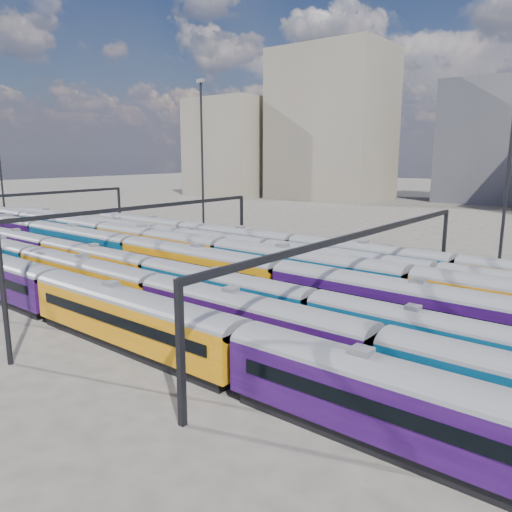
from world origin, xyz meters
The scene contains 13 objects.
ground centered at (0.00, 0.00, 0.00)m, with size 500.00×500.00×0.00m, color #3C3933.
rake_0 centered at (20.69, -15.00, 2.76)m, with size 149.35×3.12×5.26m.
rake_1 centered at (-14.36, -10.00, 2.63)m, with size 101.67×2.98×5.01m.
rake_2 centered at (-20.34, -5.00, 2.47)m, with size 134.21×2.81×4.71m.
rake_3 centered at (1.75, 0.00, 2.83)m, with size 131.00×3.19×5.39m.
rake_4 centered at (1.01, 5.00, 2.90)m, with size 156.85×3.27×5.53m.
rake_5 centered at (-17.57, 10.00, 2.59)m, with size 100.27×2.94×4.94m.
rake_6 centered at (12.90, 15.00, 2.58)m, with size 119.75×2.92×4.91m.
gantry_0 centered at (-50.00, 0.00, 6.79)m, with size 0.35×40.35×8.03m.
gantry_1 centered at (-20.00, 0.00, 6.79)m, with size 0.35×40.35×8.03m.
gantry_2 centered at (10.00, 0.00, 6.79)m, with size 0.35×40.35×8.03m.
mast_1 centered at (-30.00, 22.00, 13.97)m, with size 1.40×0.50×25.60m.
mast_3 centered at (15.00, 24.00, 13.97)m, with size 1.40×0.50×25.60m.
Camera 1 is at (28.14, -36.33, 14.13)m, focal length 35.00 mm.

